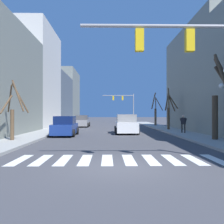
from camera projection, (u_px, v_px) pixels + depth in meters
name	position (u px, v px, depth m)	size (l,w,h in m)	color
ground_plane	(120.00, 168.00, 9.28)	(240.00, 240.00, 0.00)	#424247
building_row_left	(34.00, 88.00, 36.40)	(6.00, 65.33, 13.23)	#515B66
crosswalk_stripes	(118.00, 160.00, 10.82)	(8.55, 2.60, 0.01)	white
traffic_signal_near	(198.00, 56.00, 10.00)	(6.51, 0.28, 5.66)	gray
traffic_signal_far	(124.00, 102.00, 54.39)	(6.55, 0.28, 6.00)	gray
car_driving_toward_lane	(126.00, 125.00, 24.96)	(2.17, 4.76, 1.82)	white
car_parked_left_mid	(65.00, 127.00, 22.37)	(2.00, 4.41, 1.68)	navy
car_driving_away_lane	(82.00, 121.00, 36.92)	(2.06, 4.66, 1.66)	gray
pedestrian_waiting_at_curb	(183.00, 122.00, 23.74)	(0.57, 0.53, 1.62)	black
street_tree_right_mid	(155.00, 112.00, 38.34)	(1.98, 2.12, 4.82)	brown
street_tree_right_near	(169.00, 110.00, 29.01)	(1.58, 1.57, 4.58)	brown
street_tree_left_far	(220.00, 98.00, 17.69)	(2.22, 2.07, 5.81)	#473828
street_tree_right_far	(13.00, 113.00, 17.39)	(1.75, 2.27, 4.00)	brown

